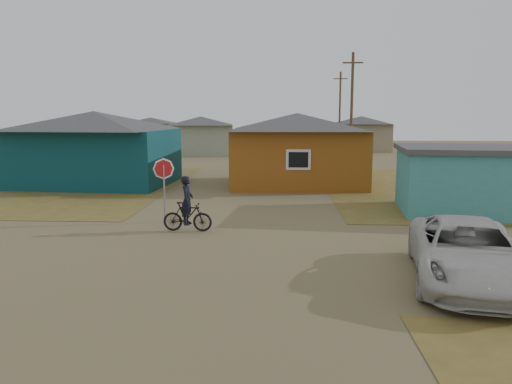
% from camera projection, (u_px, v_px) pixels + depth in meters
% --- Properties ---
extents(ground, '(120.00, 120.00, 0.00)m').
position_uv_depth(ground, '(220.00, 255.00, 13.79)').
color(ground, brown).
extents(house_teal, '(8.93, 7.08, 4.00)m').
position_uv_depth(house_teal, '(95.00, 147.00, 27.22)').
color(house_teal, '#0B373E').
rests_on(house_teal, ground).
extents(house_yellow, '(7.72, 6.76, 3.90)m').
position_uv_depth(house_yellow, '(297.00, 148.00, 27.16)').
color(house_yellow, '#915216').
rests_on(house_yellow, ground).
extents(shed_turquoise, '(6.71, 4.93, 2.60)m').
position_uv_depth(shed_turquoise, '(481.00, 180.00, 19.51)').
color(shed_turquoise, teal).
rests_on(shed_turquoise, ground).
extents(house_pale_west, '(7.04, 6.15, 3.60)m').
position_uv_depth(house_pale_west, '(201.00, 135.00, 47.34)').
color(house_pale_west, gray).
rests_on(house_pale_west, ground).
extents(house_beige_east, '(6.95, 6.05, 3.60)m').
position_uv_depth(house_beige_east, '(361.00, 133.00, 52.44)').
color(house_beige_east, gray).
rests_on(house_beige_east, ground).
extents(house_pale_north, '(6.28, 5.81, 3.40)m').
position_uv_depth(house_pale_north, '(151.00, 131.00, 59.61)').
color(house_pale_north, gray).
rests_on(house_pale_north, ground).
extents(utility_pole_near, '(1.40, 0.20, 8.00)m').
position_uv_depth(utility_pole_near, '(352.00, 110.00, 34.51)').
color(utility_pole_near, brown).
rests_on(utility_pole_near, ground).
extents(utility_pole_far, '(1.40, 0.20, 8.00)m').
position_uv_depth(utility_pole_far, '(340.00, 111.00, 50.24)').
color(utility_pole_far, brown).
rests_on(utility_pole_far, ground).
extents(stop_sign, '(0.76, 0.06, 2.32)m').
position_uv_depth(stop_sign, '(164.00, 175.00, 17.65)').
color(stop_sign, gray).
rests_on(stop_sign, ground).
extents(cyclist, '(1.65, 0.60, 1.85)m').
position_uv_depth(cyclist, '(187.00, 211.00, 16.48)').
color(cyclist, black).
rests_on(cyclist, ground).
extents(vehicle, '(3.33, 5.52, 1.43)m').
position_uv_depth(vehicle, '(468.00, 252.00, 11.46)').
color(vehicle, beige).
rests_on(vehicle, ground).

